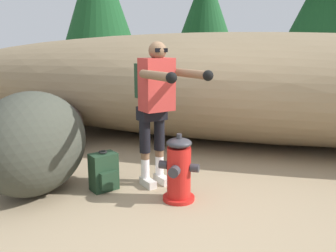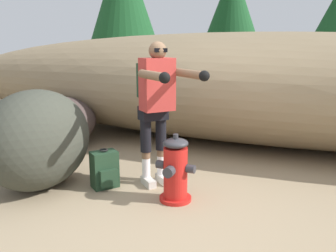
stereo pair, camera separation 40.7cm
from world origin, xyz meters
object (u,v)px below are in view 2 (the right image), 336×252
at_px(fire_hydrant, 175,171).
at_px(spare_backpack, 105,170).
at_px(boulder_large, 58,122).
at_px(utility_worker, 157,97).
at_px(boulder_mid, 37,140).

xyz_separation_m(fire_hydrant, spare_backpack, (-0.91, 0.00, -0.13)).
height_order(fire_hydrant, boulder_large, boulder_large).
height_order(utility_worker, boulder_mid, utility_worker).
distance_m(fire_hydrant, spare_backpack, 0.92).
bearing_deg(boulder_large, fire_hydrant, -24.21).
xyz_separation_m(boulder_large, boulder_mid, (0.96, -1.46, 0.17)).
relative_size(boulder_large, boulder_mid, 1.05).
relative_size(utility_worker, boulder_large, 1.15).
bearing_deg(fire_hydrant, utility_worker, 140.04).
xyz_separation_m(fire_hydrant, boulder_mid, (-1.62, -0.30, 0.24)).
relative_size(utility_worker, boulder_mid, 1.21).
relative_size(fire_hydrant, boulder_large, 0.51).
bearing_deg(fire_hydrant, boulder_mid, -169.54).
distance_m(utility_worker, spare_backpack, 1.06).
bearing_deg(utility_worker, fire_hydrant, -0.35).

